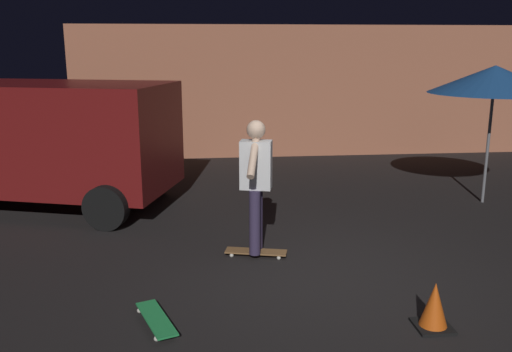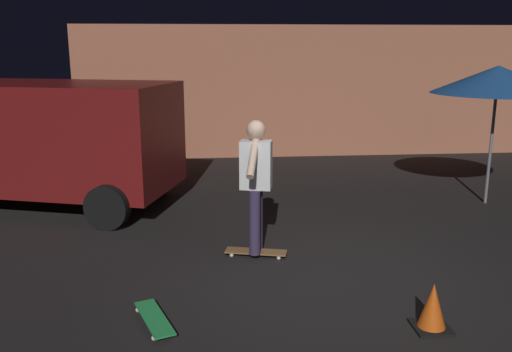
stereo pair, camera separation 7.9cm
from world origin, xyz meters
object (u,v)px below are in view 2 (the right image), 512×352
object	(u,v)px
skateboard_spare	(154,318)
traffic_cone	(432,308)
skater	(256,177)
patio_umbrella	(498,80)
skateboard_ridden	(256,252)
parked_van	(33,136)

from	to	relation	value
skateboard_spare	traffic_cone	world-z (taller)	traffic_cone
skater	patio_umbrella	bearing A→B (deg)	26.48
skateboard_ridden	skateboard_spare	bearing A→B (deg)	-124.66
skateboard_spare	traffic_cone	xyz separation A→B (m)	(2.62, -0.33, 0.16)
patio_umbrella	traffic_cone	bearing A→B (deg)	-123.13
skateboard_spare	parked_van	bearing A→B (deg)	118.11
patio_umbrella	traffic_cone	xyz separation A→B (m)	(-2.62, -4.02, -1.86)
patio_umbrella	skateboard_ridden	xyz separation A→B (m)	(-4.11, -2.05, -2.02)
skateboard_spare	patio_umbrella	bearing A→B (deg)	35.11
patio_umbrella	skateboard_ridden	distance (m)	5.02
skateboard_ridden	traffic_cone	bearing A→B (deg)	-52.99
parked_van	skateboard_ridden	distance (m)	4.53
parked_van	traffic_cone	xyz separation A→B (m)	(4.94, -4.68, -0.95)
patio_umbrella	skateboard_spare	size ratio (longest dim) A/B	2.87
skateboard_ridden	skater	world-z (taller)	skater
parked_van	skateboard_spare	xyz separation A→B (m)	(2.32, -4.35, -1.11)
patio_umbrella	skateboard_spare	world-z (taller)	patio_umbrella
skateboard_spare	skater	world-z (taller)	skater
skateboard_spare	traffic_cone	bearing A→B (deg)	-7.25
skateboard_spare	skater	size ratio (longest dim) A/B	0.48
skateboard_ridden	skater	size ratio (longest dim) A/B	0.48
skateboard_spare	skateboard_ridden	bearing A→B (deg)	55.34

